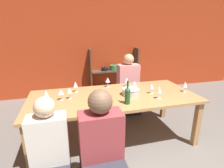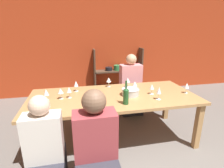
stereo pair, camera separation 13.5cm
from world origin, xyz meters
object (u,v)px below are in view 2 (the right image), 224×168
(wine_glass_empty_a, at_px, (69,90))
(person_near_b, at_px, (96,159))
(wine_bottle_green, at_px, (126,95))
(wine_glass_white_a, at_px, (46,93))
(wine_glass_red_d, at_px, (76,84))
(mixing_bowl, at_px, (130,92))
(wine_glass_empty_c, at_px, (187,86))
(dining_table, at_px, (113,100))
(wine_glass_empty_b, at_px, (152,87))
(wine_glass_red_b, at_px, (61,91))
(wine_glass_red_a, at_px, (159,91))
(person_near_a, at_px, (47,162))
(wine_glass_empty_d, at_px, (109,80))
(person_far_a, at_px, (130,91))
(wine_glass_red_c, at_px, (128,80))
(wine_glass_empty_e, at_px, (135,84))
(shelf_unit, at_px, (118,78))

(wine_glass_empty_a, xyz_separation_m, person_near_b, (0.26, -0.96, -0.43))
(wine_bottle_green, relative_size, wine_glass_white_a, 2.06)
(wine_glass_empty_a, distance_m, wine_glass_red_d, 0.28)
(mixing_bowl, xyz_separation_m, wine_glass_empty_c, (0.87, -0.09, 0.06))
(wine_glass_empty_a, height_order, wine_glass_empty_c, wine_glass_empty_c)
(dining_table, xyz_separation_m, wine_glass_empty_b, (0.58, -0.06, 0.19))
(wine_glass_red_b, bearing_deg, mixing_bowl, -3.68)
(wine_glass_white_a, xyz_separation_m, person_near_b, (0.57, -0.95, -0.42))
(wine_glass_red_a, distance_m, person_near_a, 1.63)
(person_near_a, bearing_deg, wine_glass_empty_d, 55.17)
(mixing_bowl, distance_m, wine_glass_empty_a, 0.90)
(wine_glass_empty_a, bearing_deg, person_far_a, 35.85)
(wine_glass_red_d, xyz_separation_m, person_near_b, (0.15, -1.22, -0.43))
(wine_glass_white_a, xyz_separation_m, wine_glass_red_c, (1.28, 0.31, 0.01))
(wine_glass_empty_c, height_order, person_far_a, person_far_a)
(wine_glass_red_d, bearing_deg, wine_bottle_green, -45.61)
(dining_table, distance_m, wine_glass_red_c, 0.52)
(wine_bottle_green, distance_m, wine_glass_empty_e, 0.55)
(shelf_unit, height_order, wine_glass_empty_a, shelf_unit)
(wine_glass_empty_c, bearing_deg, person_near_b, -152.59)
(wine_glass_red_b, height_order, wine_glass_empty_d, wine_glass_empty_d)
(shelf_unit, distance_m, wine_glass_red_a, 2.40)
(wine_glass_empty_b, height_order, person_near_a, person_near_a)
(mixing_bowl, bearing_deg, wine_glass_empty_c, -5.91)
(mixing_bowl, xyz_separation_m, wine_glass_red_d, (-0.79, 0.35, 0.06))
(mixing_bowl, relative_size, wine_glass_empty_e, 1.68)
(wine_glass_empty_a, distance_m, person_near_a, 1.01)
(wine_glass_empty_c, xyz_separation_m, wine_glass_red_c, (-0.80, 0.48, -0.00))
(mixing_bowl, bearing_deg, wine_glass_empty_b, -3.61)
(wine_glass_white_a, distance_m, wine_glass_red_b, 0.19)
(wine_bottle_green, distance_m, wine_glass_red_b, 0.92)
(wine_bottle_green, relative_size, person_near_a, 0.28)
(wine_glass_red_c, bearing_deg, person_near_b, -119.35)
(dining_table, height_order, person_far_a, person_far_a)
(wine_glass_white_a, bearing_deg, wine_glass_empty_b, -3.61)
(mixing_bowl, height_order, person_far_a, person_far_a)
(wine_glass_empty_d, bearing_deg, wine_glass_empty_c, -26.54)
(wine_glass_red_a, distance_m, person_near_b, 1.24)
(wine_glass_empty_a, height_order, wine_glass_empty_b, wine_glass_empty_a)
(wine_glass_red_d, bearing_deg, mixing_bowl, -23.70)
(wine_glass_white_a, distance_m, wine_glass_empty_b, 1.54)
(wine_glass_empty_c, relative_size, wine_glass_empty_e, 1.05)
(dining_table, bearing_deg, wine_glass_empty_d, 88.46)
(wine_glass_empty_b, distance_m, wine_glass_red_a, 0.22)
(wine_glass_empty_e, distance_m, person_near_a, 1.64)
(wine_glass_white_a, relative_size, wine_glass_red_a, 0.85)
(shelf_unit, distance_m, wine_glass_white_a, 2.60)
(dining_table, relative_size, wine_glass_red_b, 15.75)
(wine_glass_empty_a, distance_m, wine_glass_red_b, 0.12)
(person_far_a, bearing_deg, wine_bottle_green, 69.44)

